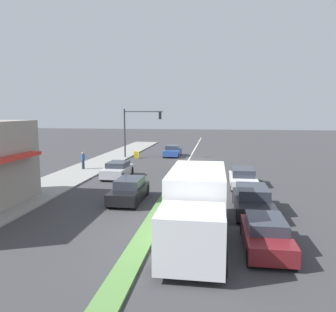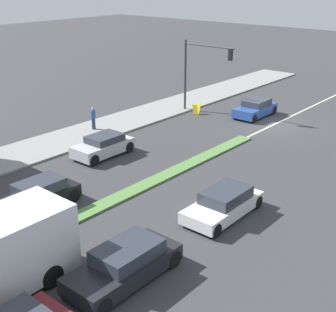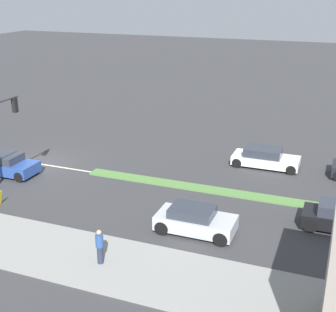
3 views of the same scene
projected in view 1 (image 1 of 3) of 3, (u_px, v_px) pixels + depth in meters
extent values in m
plane|color=#38383A|center=(168.00, 197.00, 21.00)|extent=(160.00, 160.00, 0.00)
cube|color=gray|center=(33.00, 193.00, 21.79)|extent=(4.00, 73.00, 0.12)
cube|color=#568442|center=(133.00, 257.00, 12.17)|extent=(0.90, 46.00, 0.10)
cube|color=beige|center=(190.00, 158.00, 38.65)|extent=(0.16, 60.00, 0.01)
cylinder|color=#333338|center=(125.00, 133.00, 38.17)|extent=(0.18, 0.18, 5.60)
cylinder|color=#333338|center=(143.00, 112.00, 37.51)|extent=(4.50, 0.12, 0.12)
cube|color=black|center=(160.00, 116.00, 37.30)|extent=(0.28, 0.24, 0.84)
sphere|color=red|center=(160.00, 113.00, 37.39)|extent=(0.18, 0.18, 0.18)
sphere|color=gold|center=(160.00, 116.00, 37.42)|extent=(0.18, 0.18, 0.18)
sphere|color=green|center=(160.00, 118.00, 37.46)|extent=(0.18, 0.18, 0.18)
cylinder|color=#282D42|center=(83.00, 165.00, 30.45)|extent=(0.26, 0.26, 0.80)
cylinder|color=#284C8C|center=(83.00, 157.00, 30.35)|extent=(0.34, 0.34, 0.57)
sphere|color=tan|center=(83.00, 153.00, 30.30)|extent=(0.22, 0.22, 0.22)
cube|color=yellow|center=(137.00, 155.00, 38.14)|extent=(0.45, 0.21, 0.84)
cube|color=yellow|center=(136.00, 155.00, 37.83)|extent=(0.45, 0.21, 0.84)
cube|color=silver|center=(191.00, 237.00, 11.03)|extent=(2.28, 2.20, 1.90)
cube|color=white|center=(197.00, 198.00, 14.75)|extent=(2.40, 5.10, 2.60)
cylinder|color=black|center=(223.00, 264.00, 10.78)|extent=(0.28, 0.90, 0.90)
cylinder|color=black|center=(158.00, 259.00, 11.09)|extent=(0.28, 0.90, 0.90)
cylinder|color=black|center=(221.00, 214.00, 15.98)|extent=(0.28, 0.90, 0.90)
cylinder|color=black|center=(177.00, 212.00, 16.29)|extent=(0.28, 0.90, 0.90)
cube|color=silver|center=(243.00, 180.00, 23.96)|extent=(1.85, 4.32, 0.57)
cube|color=#2D333D|center=(243.00, 172.00, 24.09)|extent=(1.57, 2.38, 0.54)
cylinder|color=black|center=(257.00, 188.00, 22.14)|extent=(0.22, 0.64, 0.64)
cylinder|color=black|center=(233.00, 187.00, 22.38)|extent=(0.22, 0.64, 0.64)
cylinder|color=black|center=(252.00, 177.00, 25.57)|extent=(0.22, 0.64, 0.64)
cylinder|color=black|center=(230.00, 177.00, 25.81)|extent=(0.22, 0.64, 0.64)
cube|color=black|center=(129.00, 193.00, 19.93)|extent=(1.71, 4.09, 0.65)
cube|color=#2D333D|center=(130.00, 183.00, 20.05)|extent=(1.45, 2.25, 0.54)
cylinder|color=black|center=(135.00, 203.00, 18.28)|extent=(0.22, 0.70, 0.70)
cylinder|color=black|center=(109.00, 202.00, 18.50)|extent=(0.22, 0.70, 0.70)
cylinder|color=black|center=(147.00, 190.00, 21.40)|extent=(0.22, 0.70, 0.70)
cylinder|color=black|center=(124.00, 189.00, 21.62)|extent=(0.22, 0.70, 0.70)
cube|color=black|center=(252.00, 203.00, 17.64)|extent=(1.90, 4.55, 0.65)
cube|color=#2D333D|center=(252.00, 191.00, 17.78)|extent=(1.61, 2.50, 0.54)
cylinder|color=black|center=(275.00, 218.00, 15.75)|extent=(0.22, 0.70, 0.70)
cylinder|color=black|center=(239.00, 216.00, 16.00)|extent=(0.22, 0.70, 0.70)
cylinder|color=black|center=(264.00, 198.00, 19.33)|extent=(0.22, 0.70, 0.70)
cylinder|color=black|center=(234.00, 197.00, 19.57)|extent=(0.22, 0.70, 0.70)
cube|color=#284793|center=(172.00, 152.00, 39.82)|extent=(1.81, 3.95, 0.68)
cube|color=#2D333D|center=(173.00, 147.00, 39.93)|extent=(1.54, 2.17, 0.48)
cylinder|color=black|center=(178.00, 155.00, 38.21)|extent=(0.22, 0.65, 0.65)
cylinder|color=black|center=(164.00, 155.00, 38.44)|extent=(0.22, 0.65, 0.65)
cylinder|color=black|center=(180.00, 152.00, 41.25)|extent=(0.22, 0.65, 0.65)
cylinder|color=black|center=(168.00, 152.00, 41.48)|extent=(0.22, 0.65, 0.65)
cube|color=maroon|center=(266.00, 238.00, 12.89)|extent=(1.71, 3.82, 0.65)
cube|color=#2D333D|center=(266.00, 223.00, 13.00)|extent=(1.45, 2.10, 0.43)
cylinder|color=black|center=(295.00, 260.00, 11.33)|extent=(0.22, 0.63, 0.63)
cylinder|color=black|center=(250.00, 257.00, 11.55)|extent=(0.22, 0.63, 0.63)
cylinder|color=black|center=(278.00, 230.00, 14.28)|extent=(0.22, 0.63, 0.63)
cylinder|color=black|center=(243.00, 228.00, 14.49)|extent=(0.22, 0.63, 0.63)
cube|color=#B7BABF|center=(117.00, 171.00, 26.97)|extent=(1.80, 3.83, 0.69)
cube|color=#2D333D|center=(118.00, 164.00, 27.08)|extent=(1.53, 2.11, 0.42)
cylinder|color=black|center=(122.00, 177.00, 25.45)|extent=(0.22, 0.70, 0.70)
cylinder|color=black|center=(102.00, 177.00, 25.68)|extent=(0.22, 0.70, 0.70)
cylinder|color=black|center=(131.00, 171.00, 28.31)|extent=(0.22, 0.70, 0.70)
cylinder|color=black|center=(114.00, 170.00, 28.53)|extent=(0.22, 0.70, 0.70)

